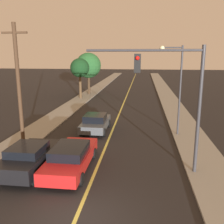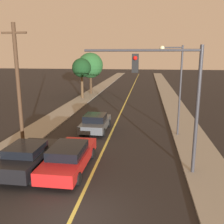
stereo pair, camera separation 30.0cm
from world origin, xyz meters
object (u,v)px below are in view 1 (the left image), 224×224
at_px(car_outer_lane_front, 29,157).
at_px(tree_left_far, 88,66).
at_px(tree_left_near, 80,68).
at_px(car_near_lane_front, 71,157).
at_px(car_near_lane_second, 95,122).
at_px(streetlamp_right, 175,78).
at_px(utility_pole_left, 19,85).
at_px(traffic_signal_mast, 173,87).

distance_m(car_outer_lane_front, tree_left_far, 26.48).
distance_m(tree_left_near, tree_left_far, 3.85).
distance_m(car_near_lane_front, tree_left_near, 22.60).
xyz_separation_m(car_near_lane_second, streetlamp_right, (6.00, -0.34, 3.63)).
bearing_deg(utility_pole_left, tree_left_far, 91.41).
bearing_deg(streetlamp_right, tree_left_near, 125.83).
distance_m(utility_pole_left, tree_left_far, 22.92).
height_order(car_near_lane_second, tree_left_far, tree_left_far).
bearing_deg(traffic_signal_mast, utility_pole_left, 165.69).
xyz_separation_m(streetlamp_right, utility_pole_left, (-10.00, -3.93, -0.18)).
distance_m(traffic_signal_mast, streetlamp_right, 6.32).
distance_m(streetlamp_right, utility_pole_left, 10.75).
xyz_separation_m(car_near_lane_front, car_near_lane_second, (-0.00, 6.96, 0.00)).
bearing_deg(traffic_signal_mast, tree_left_far, 111.01).
relative_size(car_outer_lane_front, streetlamp_right, 0.65).
bearing_deg(car_near_lane_front, car_near_lane_second, 90.00).
bearing_deg(streetlamp_right, traffic_signal_mast, -97.89).
relative_size(streetlamp_right, utility_pole_left, 0.84).
height_order(car_near_lane_front, streetlamp_right, streetlamp_right).
bearing_deg(tree_left_near, streetlamp_right, -54.17).
relative_size(utility_pole_left, tree_left_far, 1.25).
bearing_deg(tree_left_far, utility_pole_left, -88.59).
relative_size(car_near_lane_second, tree_left_near, 0.77).
bearing_deg(utility_pole_left, car_near_lane_front, -33.85).
relative_size(car_near_lane_second, streetlamp_right, 0.64).
height_order(car_near_lane_front, car_near_lane_second, car_near_lane_second).
bearing_deg(car_outer_lane_front, tree_left_near, 97.32).
relative_size(car_near_lane_front, tree_left_near, 0.93).
relative_size(car_near_lane_front, traffic_signal_mast, 0.80).
xyz_separation_m(car_near_lane_front, tree_left_near, (-4.94, 21.78, 3.50)).
bearing_deg(car_near_lane_second, traffic_signal_mast, -52.17).
distance_m(car_near_lane_second, car_outer_lane_front, 7.76).
bearing_deg(car_outer_lane_front, traffic_signal_mast, 6.90).
xyz_separation_m(utility_pole_left, tree_left_far, (-0.56, 22.91, 0.25)).
relative_size(car_outer_lane_front, traffic_signal_mast, 0.67).
bearing_deg(car_near_lane_second, car_near_lane_front, -90.00).
xyz_separation_m(streetlamp_right, tree_left_far, (-10.56, 18.98, 0.07)).
height_order(car_near_lane_second, traffic_signal_mast, traffic_signal_mast).
xyz_separation_m(car_near_lane_front, car_outer_lane_front, (-2.08, -0.52, 0.08)).
distance_m(car_near_lane_front, car_near_lane_second, 6.96).
distance_m(car_near_lane_front, car_outer_lane_front, 2.14).
relative_size(car_near_lane_front, utility_pole_left, 0.66).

